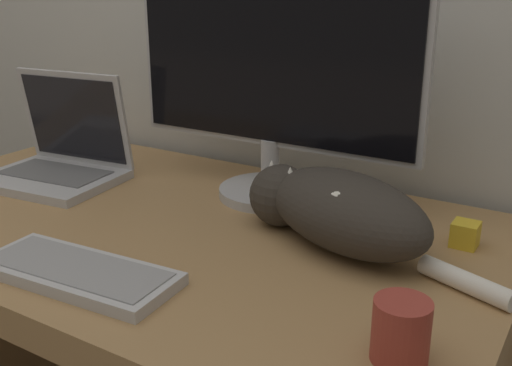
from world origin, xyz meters
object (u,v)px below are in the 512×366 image
object	(u,v)px
coffee_mug	(401,331)
monitor	(271,71)
external_keyboard	(78,272)
cat	(337,208)
laptop	(59,159)

from	to	relation	value
coffee_mug	monitor	bearing A→B (deg)	135.45
monitor	external_keyboard	distance (m)	0.56
external_keyboard	coffee_mug	xyz separation A→B (m)	(0.51, 0.06, 0.03)
external_keyboard	cat	distance (m)	0.45
monitor	coffee_mug	bearing A→B (deg)	-44.55
monitor	cat	distance (m)	0.34
external_keyboard	cat	world-z (taller)	cat
monitor	external_keyboard	size ratio (longest dim) A/B	1.91
monitor	coffee_mug	world-z (taller)	monitor
laptop	coffee_mug	distance (m)	0.96
external_keyboard	coffee_mug	bearing A→B (deg)	2.82
monitor	laptop	world-z (taller)	monitor
coffee_mug	laptop	bearing A→B (deg)	163.67
laptop	coffee_mug	world-z (taller)	laptop
external_keyboard	cat	bearing A→B (deg)	44.41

